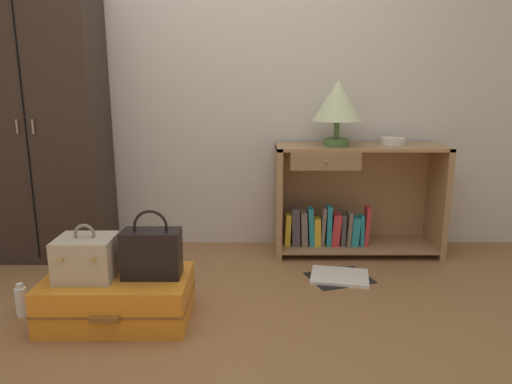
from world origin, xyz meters
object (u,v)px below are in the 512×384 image
at_px(handbag, 151,253).
at_px(bottle, 20,301).
at_px(wardrobe, 40,124).
at_px(suitcase_large, 117,298).
at_px(train_case, 85,258).
at_px(bowl, 392,141).
at_px(bookshelf, 349,202).
at_px(open_book_on_floor, 338,277).
at_px(table_lamp, 336,102).

bearing_deg(handbag, bottle, 177.44).
bearing_deg(wardrobe, bottle, -76.54).
bearing_deg(handbag, suitcase_large, -176.78).
bearing_deg(bottle, train_case, -8.08).
bearing_deg(bottle, bowl, 24.52).
distance_m(bookshelf, suitcase_large, 1.73).
xyz_separation_m(train_case, bottle, (-0.38, 0.05, -0.26)).
relative_size(bottle, open_book_on_floor, 0.40).
xyz_separation_m(table_lamp, bottle, (-1.78, -0.93, -0.99)).
distance_m(table_lamp, handbag, 1.61).
height_order(bowl, suitcase_large, bowl).
bearing_deg(train_case, bottle, 171.92).
bearing_deg(open_book_on_floor, bottle, -164.44).
bearing_deg(wardrobe, open_book_on_floor, -12.55).
distance_m(wardrobe, bookshelf, 2.20).
relative_size(bookshelf, handbag, 3.36).
height_order(bowl, train_case, bowl).
bearing_deg(handbag, bowl, 34.77).
xyz_separation_m(table_lamp, open_book_on_floor, (-0.02, -0.45, -1.06)).
height_order(suitcase_large, open_book_on_floor, suitcase_large).
xyz_separation_m(bookshelf, bottle, (-1.90, -0.98, -0.29)).
height_order(bookshelf, handbag, bookshelf).
bearing_deg(train_case, open_book_on_floor, 21.56).
xyz_separation_m(bookshelf, bowl, (0.28, 0.02, 0.43)).
xyz_separation_m(table_lamp, suitcase_large, (-1.26, -0.98, -0.95)).
bearing_deg(bowl, wardrobe, -178.41).
distance_m(table_lamp, suitcase_large, 1.85).
relative_size(handbag, bottle, 1.95).
bearing_deg(table_lamp, handbag, -138.00).
bearing_deg(table_lamp, wardrobe, -179.79).
bearing_deg(wardrobe, suitcase_large, -52.55).
distance_m(bookshelf, bowl, 0.51).
height_order(wardrobe, open_book_on_floor, wardrobe).
xyz_separation_m(bookshelf, open_book_on_floor, (-0.15, -0.49, -0.36)).
bearing_deg(open_book_on_floor, bowl, 49.80).
bearing_deg(open_book_on_floor, wardrobe, 167.45).
height_order(handbag, bottle, handbag).
xyz_separation_m(suitcase_large, train_case, (-0.14, -0.01, 0.23)).
relative_size(bookshelf, bottle, 6.54).
bearing_deg(table_lamp, open_book_on_floor, -92.99).
bearing_deg(bottle, wardrobe, 103.46).
relative_size(wardrobe, bowl, 10.93).
bearing_deg(table_lamp, bookshelf, 17.74).
distance_m(train_case, bottle, 0.46).
distance_m(wardrobe, suitcase_large, 1.47).
height_order(bookshelf, bottle, bookshelf).
relative_size(suitcase_large, bottle, 4.13).
xyz_separation_m(bowl, bottle, (-2.18, -0.99, -0.72)).
bearing_deg(suitcase_large, open_book_on_floor, 23.27).
xyz_separation_m(bowl, handbag, (-1.48, -1.03, -0.44)).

